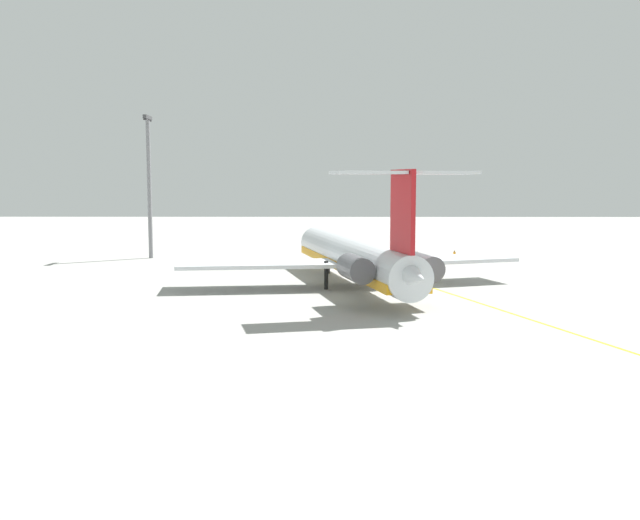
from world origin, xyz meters
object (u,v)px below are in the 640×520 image
Objects in this scene: ground_crew_near_tail at (454,254)px; light_mast at (149,180)px; safety_cone_nose at (432,260)px; ground_crew_near_nose at (417,256)px; main_jetliner at (355,257)px.

light_mast is at bearing -50.57° from ground_crew_near_tail.
ground_crew_near_tail is 3.78m from safety_cone_nose.
ground_crew_near_nose reaches higher than ground_crew_near_tail.
safety_cone_nose is at bearing -95.93° from light_mast.
main_jetliner is 48.50m from light_mast.
light_mast reaches higher than main_jetliner.
main_jetliner is at bearing 14.21° from ground_crew_near_tail.
ground_crew_near_nose is 6.66m from ground_crew_near_tail.
light_mast reaches higher than ground_crew_near_nose.
ground_crew_near_tail is at bearing -83.40° from safety_cone_nose.
main_jetliner is at bearing -135.70° from light_mast.
main_jetliner reaches higher than safety_cone_nose.
light_mast reaches higher than ground_crew_near_tail.
main_jetliner is 87.44× the size of safety_cone_nose.
light_mast is (4.87, 46.88, 12.82)m from safety_cone_nose.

